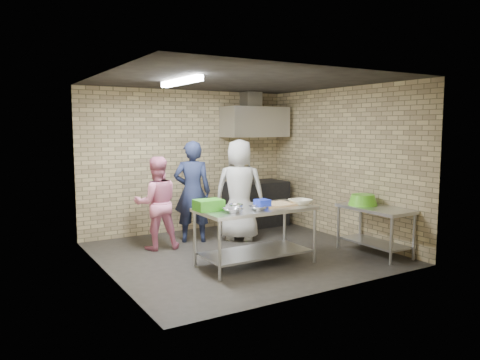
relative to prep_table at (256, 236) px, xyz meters
name	(u,v)px	position (x,y,z in m)	size (l,w,h in m)	color
floor	(241,253)	(0.12, 0.61, -0.42)	(4.20, 4.20, 0.00)	black
ceiling	(241,81)	(0.12, 0.61, 2.28)	(4.20, 4.20, 0.00)	black
back_wall	(188,161)	(0.12, 2.61, 0.93)	(4.20, 0.06, 2.70)	tan
front_wall	(328,182)	(0.12, -1.39, 0.93)	(4.20, 0.06, 2.70)	tan
left_wall	(106,176)	(-1.98, 0.61, 0.93)	(0.06, 4.00, 2.70)	tan
right_wall	(341,163)	(2.22, 0.61, 0.93)	(0.06, 4.00, 2.70)	tan
prep_table	(256,236)	(0.00, 0.00, 0.00)	(1.69, 0.85, 0.85)	silver
side_counter	(375,230)	(1.92, -0.49, -0.05)	(0.60, 1.20, 0.75)	silver
stove	(256,204)	(1.47, 2.26, 0.03)	(1.20, 0.70, 0.90)	black
range_hood	(255,122)	(1.47, 2.31, 1.68)	(1.30, 0.60, 0.60)	silver
hood_duct	(251,100)	(1.47, 2.46, 2.13)	(0.35, 0.30, 0.30)	#A5A8AD
wall_shelf	(262,131)	(1.77, 2.50, 1.50)	(0.80, 0.20, 0.04)	#3F2B19
fluorescent_fixture	(181,82)	(-0.88, 0.61, 2.22)	(0.10, 1.25, 0.08)	white
green_crate	(209,205)	(-0.70, 0.12, 0.50)	(0.38, 0.28, 0.15)	#30931B
blue_tub	(262,204)	(0.05, -0.10, 0.48)	(0.19, 0.19, 0.12)	#182CB8
cutting_board	(276,204)	(0.35, -0.02, 0.44)	(0.52, 0.40, 0.03)	tan
mixing_bowl_a	(233,210)	(-0.50, -0.20, 0.46)	(0.26, 0.26, 0.06)	#B6B8BD
mixing_bowl_b	(236,206)	(-0.30, 0.05, 0.46)	(0.20, 0.20, 0.06)	#B2B4B9
mixing_bowl_c	(258,208)	(-0.10, -0.22, 0.45)	(0.24, 0.24, 0.06)	#AAACB1
ceramic_bowl	(300,202)	(0.70, -0.15, 0.46)	(0.33, 0.33, 0.08)	beige
green_basin	(363,200)	(1.90, -0.24, 0.41)	(0.46, 0.46, 0.17)	#59C626
bottle_red	(252,126)	(1.52, 2.50, 1.61)	(0.07, 0.07, 0.18)	#B22619
bottle_green	(268,126)	(1.92, 2.50, 1.59)	(0.06, 0.06, 0.15)	green
man_navy	(192,192)	(-0.20, 1.71, 0.46)	(0.64, 0.42, 1.77)	black
woman_pink	(157,203)	(-0.92, 1.57, 0.34)	(0.74, 0.58, 1.52)	#D47091
woman_white	(240,190)	(0.58, 1.42, 0.47)	(0.87, 0.57, 1.79)	silver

